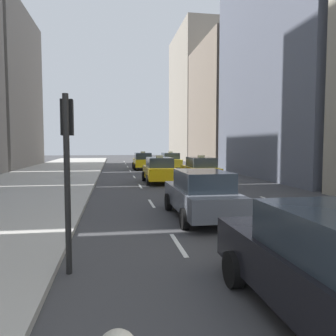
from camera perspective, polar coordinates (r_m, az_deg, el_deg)
The scene contains 9 objects.
sidewalk_left at distance 27.79m, azimuth -20.19°, elevation -1.34°, with size 8.00×66.00×0.15m, color #ADAAA3.
lane_markings at distance 23.75m, azimuth 1.31°, elevation -2.14°, with size 5.72×56.00×0.01m.
building_row_right at distance 34.74m, azimuth 14.79°, elevation 16.22°, with size 6.00×64.45×21.52m.
taxi_lead at distance 34.22m, azimuth -4.42°, elevation 1.24°, with size 2.02×4.40×1.87m.
taxi_second at distance 34.07m, azimuth 0.36°, elevation 1.24°, with size 2.02×4.40×1.87m.
taxi_third at distance 22.05m, azimuth -1.57°, elevation -0.35°, with size 2.02×4.40×1.87m.
taxi_fourth at distance 22.37m, azimuth 5.64°, elevation -0.30°, with size 2.02×4.40×1.87m.
sedan_black_near at distance 11.64m, azimuth 5.76°, elevation -4.50°, with size 2.02×4.84×1.69m.
traffic_light_pole at distance 6.85m, azimuth -17.14°, elevation 2.29°, with size 0.24×0.42×3.60m.
Camera 1 is at (-1.84, -0.19, 2.61)m, focal length 35.00 mm.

